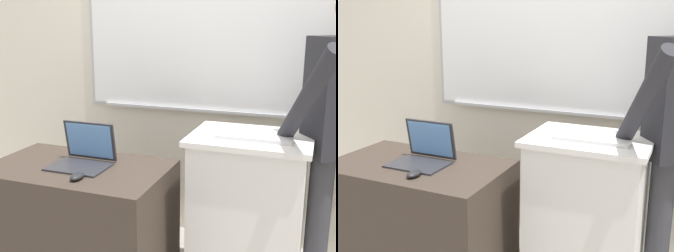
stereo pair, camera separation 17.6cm
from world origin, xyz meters
TOP-DOWN VIEW (x-y plane):
  - back_wall at (0.00, 1.21)m, footprint 6.40×0.17m
  - lectern_podium at (0.27, 0.55)m, footprint 0.65×0.51m
  - side_desk at (-0.65, 0.26)m, footprint 1.02×0.63m
  - laptop at (-0.63, 0.32)m, footprint 0.33×0.27m
  - wireless_keyboard at (0.30, 0.48)m, footprint 0.39×0.14m
  - computer_mouse_by_laptop at (-0.54, 0.08)m, footprint 0.06×0.10m

SIDE VIEW (x-z plane):
  - side_desk at x=-0.65m, z-range 0.00..0.76m
  - lectern_podium at x=0.27m, z-range 0.00..0.95m
  - computer_mouse_by_laptop at x=-0.54m, z-range 0.76..0.79m
  - laptop at x=-0.63m, z-range 0.71..0.95m
  - wireless_keyboard at x=0.30m, z-range 0.95..0.97m
  - back_wall at x=0.00m, z-range 0.01..2.77m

